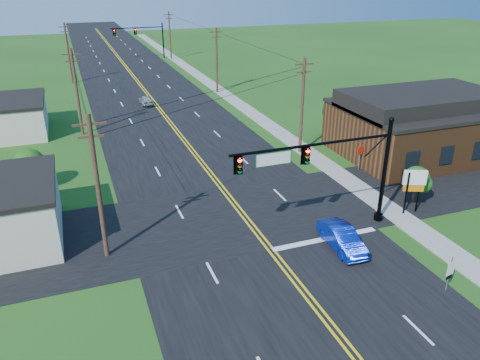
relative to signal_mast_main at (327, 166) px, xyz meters
name	(u,v)px	position (x,y,z in m)	size (l,w,h in m)	color
ground	(325,324)	(-4.34, -8.00, -4.75)	(260.00, 260.00, 0.00)	#1E4714
road_main	(147,95)	(-4.34, 42.00, -4.73)	(16.00, 220.00, 0.04)	black
road_cross	(241,215)	(-4.34, 4.00, -4.73)	(70.00, 10.00, 0.04)	black
sidewalk	(241,105)	(6.16, 32.00, -4.71)	(2.00, 160.00, 0.08)	gray
signal_mast_main	(327,166)	(0.00, 0.00, 0.00)	(11.30, 0.60, 7.48)	black
signal_mast_far	(141,35)	(0.10, 72.00, -0.20)	(10.98, 0.60, 7.48)	black
brick_building	(417,130)	(15.66, 10.00, -2.40)	(14.20, 11.20, 4.70)	#553118
utility_pole_left_a	(98,186)	(-13.84, 2.00, -0.03)	(1.80, 0.28, 9.00)	#311E16
utility_pole_left_b	(77,91)	(-13.84, 27.00, -0.03)	(1.80, 0.28, 9.00)	#311E16
utility_pole_left_c	(68,52)	(-13.84, 54.00, -0.03)	(1.80, 0.28, 9.00)	#311E16
utility_pole_right_a	(302,104)	(5.46, 14.00, -0.03)	(1.80, 0.28, 9.00)	#311E16
utility_pole_right_b	(217,59)	(5.46, 40.00, -0.03)	(1.80, 0.28, 9.00)	#311E16
utility_pole_right_c	(170,35)	(5.46, 70.00, -0.03)	(1.80, 0.28, 9.00)	#311E16
tree_right_back	(336,110)	(11.66, 18.00, -2.15)	(3.00, 3.00, 4.10)	#311E16
shrub_corner	(416,179)	(8.66, 1.50, -2.90)	(2.00, 2.00, 2.86)	#311E16
tree_left	(29,164)	(-18.34, 14.00, -2.59)	(2.40, 2.40, 3.37)	#311E16
blue_car	(342,239)	(0.08, -2.28, -4.05)	(1.49, 4.26, 1.41)	#061F96
distant_car	(146,100)	(-5.36, 36.82, -4.16)	(1.38, 3.44, 1.17)	#B6B6BB
route_sign	(450,272)	(3.16, -8.02, -3.49)	(0.54, 0.13, 2.16)	slate
stop_sign	(360,153)	(8.24, 8.17, -3.11)	(0.80, 0.21, 2.28)	slate
pylon_sign	(414,182)	(7.25, 0.13, -2.33)	(1.59, 0.80, 3.32)	black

